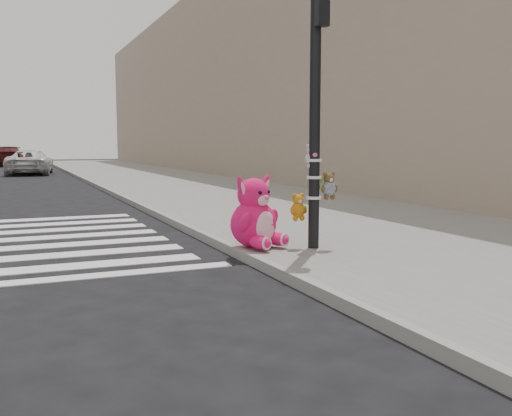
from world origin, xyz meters
name	(u,v)px	position (x,y,z in m)	size (l,w,h in m)	color
ground	(176,308)	(0.00, 0.00, 0.00)	(120.00, 120.00, 0.00)	black
sidewalk_near	(250,198)	(5.00, 10.00, 0.07)	(7.00, 80.00, 0.14)	slate
curb_edge	(133,203)	(1.55, 10.00, 0.07)	(0.12, 80.00, 0.15)	gray
bld_near	(275,75)	(10.50, 20.00, 5.00)	(5.00, 60.00, 10.00)	gray
signal_pole	(315,137)	(2.61, 1.82, 1.77)	(0.70, 0.49, 4.00)	black
pink_bunny	(255,218)	(1.81, 2.17, 0.59)	(0.93, 1.00, 1.10)	#FC1567
red_teddy	(265,239)	(2.00, 2.24, 0.25)	(0.15, 0.11, 0.22)	#BA1239
car_white_near	(30,162)	(-0.49, 28.39, 0.67)	(2.22, 4.81, 1.34)	silver
car_maroon_near	(9,156)	(-1.56, 42.24, 0.74)	(2.09, 5.13, 1.49)	#511717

